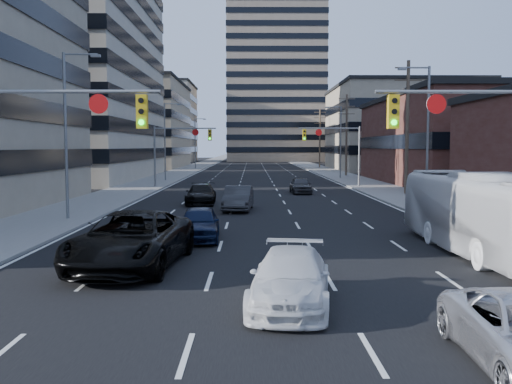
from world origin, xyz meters
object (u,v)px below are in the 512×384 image
object	(u,v)px
black_pickup	(131,240)
transit_bus	(480,213)
sedan_blue	(199,223)
white_van	(290,279)

from	to	relation	value
black_pickup	transit_bus	bearing A→B (deg)	16.34
transit_bus	sedan_blue	distance (m)	11.28
white_van	transit_bus	world-z (taller)	transit_bus
sedan_blue	white_van	bearing A→B (deg)	-74.84
black_pickup	sedan_blue	bearing A→B (deg)	78.39
transit_bus	sedan_blue	bearing A→B (deg)	163.01
black_pickup	transit_bus	size ratio (longest dim) A/B	0.61
white_van	transit_bus	distance (m)	10.27
black_pickup	white_van	distance (m)	6.73
transit_bus	white_van	bearing A→B (deg)	-137.96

